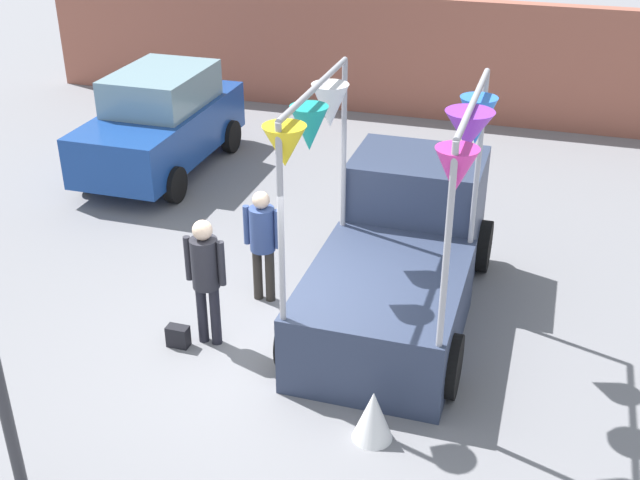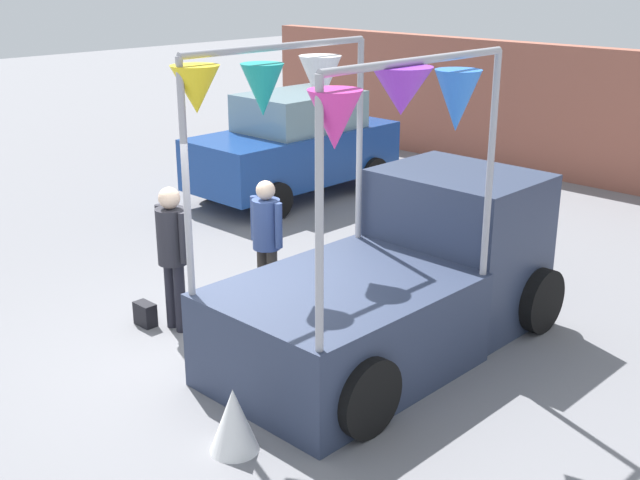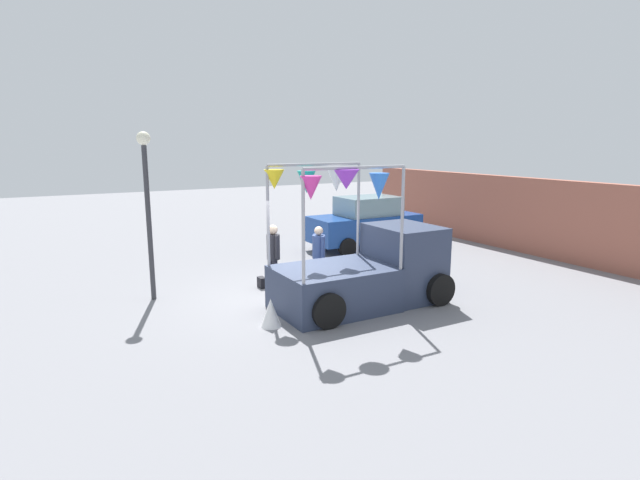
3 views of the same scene
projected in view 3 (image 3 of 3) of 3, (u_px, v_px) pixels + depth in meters
ground_plane at (292, 298)px, 12.32m from camera, size 60.00×60.00×0.00m
vendor_truck at (371, 267)px, 11.82m from camera, size 2.40×4.05×3.32m
parked_car at (365, 223)px, 17.96m from camera, size 1.88×4.00×1.88m
person_customer at (273, 251)px, 12.83m from camera, size 0.53×0.34×1.72m
person_vendor at (319, 251)px, 13.16m from camera, size 0.53×0.34×1.63m
handbag at (262, 282)px, 13.21m from camera, size 0.28×0.16×0.28m
street_lamp at (147, 192)px, 11.77m from camera, size 0.32×0.32×4.04m
brick_boundary_wall at (547, 218)px, 16.59m from camera, size 18.00×0.36×2.60m
folded_kite_bundle_white at (271, 313)px, 10.38m from camera, size 0.52×0.52×0.60m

